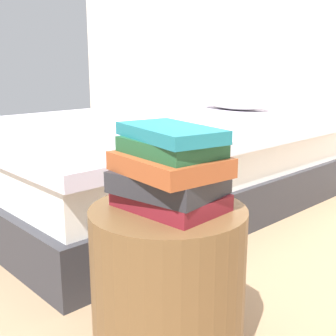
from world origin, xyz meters
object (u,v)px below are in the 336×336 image
(book_forest, at_px, (170,147))
(book_teal, at_px, (171,132))
(book_charcoal, at_px, (169,182))
(book_rust, at_px, (169,164))
(book_maroon, at_px, (170,200))
(bed, at_px, (149,159))
(side_table, at_px, (168,285))

(book_forest, bearing_deg, book_teal, 126.69)
(book_forest, bearing_deg, book_charcoal, 155.25)
(book_rust, relative_size, book_forest, 1.09)
(book_maroon, height_order, book_charcoal, book_charcoal)
(book_forest, bearing_deg, book_rust, -61.21)
(book_maroon, bearing_deg, book_teal, -39.81)
(bed, relative_size, side_table, 4.79)
(book_maroon, distance_m, book_rust, 0.10)
(side_table, xyz_separation_m, book_teal, (0.01, 0.00, 0.41))
(bed, bearing_deg, side_table, -39.01)
(book_teal, bearing_deg, book_maroon, 154.40)
(book_rust, xyz_separation_m, book_teal, (-0.00, 0.01, 0.08))
(book_maroon, xyz_separation_m, book_rust, (0.01, -0.01, 0.10))
(side_table, bearing_deg, book_teal, 12.29)
(book_charcoal, distance_m, book_teal, 0.13)
(bed, distance_m, book_maroon, 1.44)
(side_table, relative_size, book_maroon, 1.64)
(side_table, distance_m, book_maroon, 0.23)
(book_forest, distance_m, book_teal, 0.03)
(bed, bearing_deg, book_maroon, -38.80)
(book_rust, bearing_deg, book_forest, 119.50)
(side_table, xyz_separation_m, book_forest, (0.01, -0.00, 0.37))
(book_forest, xyz_separation_m, book_teal, (-0.00, 0.00, 0.03))
(book_rust, distance_m, book_forest, 0.04)
(book_maroon, height_order, book_rust, book_rust)
(book_charcoal, xyz_separation_m, book_teal, (0.01, -0.00, 0.13))
(book_maroon, height_order, book_teal, book_teal)
(book_maroon, xyz_separation_m, book_teal, (0.01, -0.01, 0.17))
(bed, distance_m, side_table, 1.43)
(side_table, distance_m, book_charcoal, 0.28)
(side_table, bearing_deg, book_charcoal, 69.31)
(book_rust, xyz_separation_m, book_forest, (-0.00, 0.01, 0.04))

